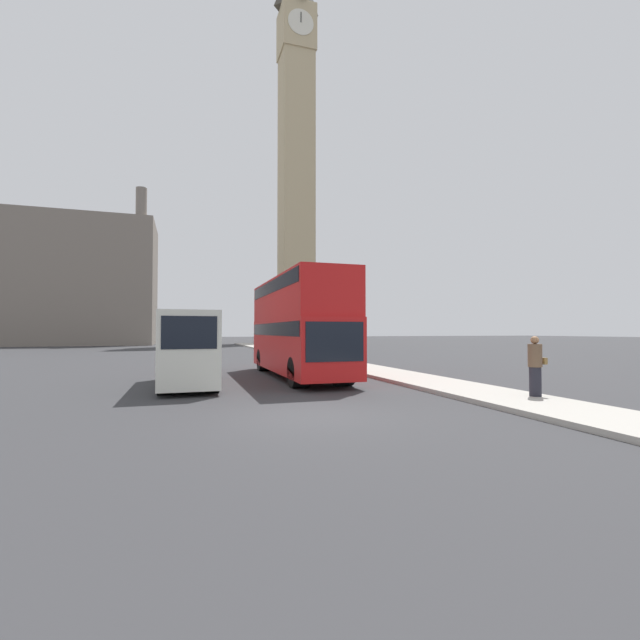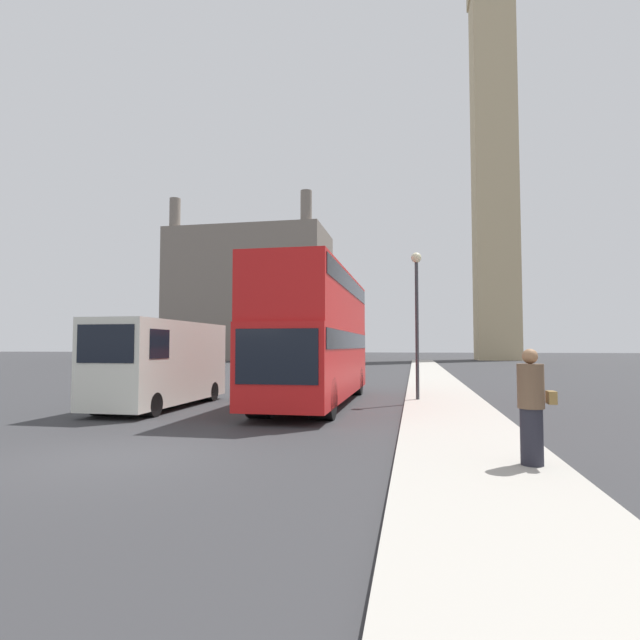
# 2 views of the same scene
# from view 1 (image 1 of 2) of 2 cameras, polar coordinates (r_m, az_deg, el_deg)

# --- Properties ---
(ground_plane) EXTENTS (300.00, 300.00, 0.00)m
(ground_plane) POSITION_cam_1_polar(r_m,az_deg,el_deg) (10.95, -1.65, -12.57)
(ground_plane) COLOR #333335
(sidewalk_strip) EXTENTS (2.68, 120.00, 0.15)m
(sidewalk_strip) POSITION_cam_1_polar(r_m,az_deg,el_deg) (14.06, 24.41, -9.66)
(sidewalk_strip) COLOR #ADA89E
(sidewalk_strip) RESTS_ON ground_plane
(clock_tower) EXTENTS (6.36, 6.53, 75.39)m
(clock_tower) POSITION_cam_1_polar(r_m,az_deg,el_deg) (87.69, -3.19, 23.12)
(clock_tower) COLOR tan
(clock_tower) RESTS_ON ground_plane
(building_block_distant) EXTENTS (22.72, 12.94, 23.22)m
(building_block_distant) POSITION_cam_1_polar(r_m,az_deg,el_deg) (75.06, -29.83, 4.41)
(building_block_distant) COLOR slate
(building_block_distant) RESTS_ON ground_plane
(red_double_decker_bus) EXTENTS (2.44, 10.14, 4.47)m
(red_double_decker_bus) POSITION_cam_1_polar(r_m,az_deg,el_deg) (19.56, -3.01, -0.38)
(red_double_decker_bus) COLOR red
(red_double_decker_bus) RESTS_ON ground_plane
(white_van) EXTENTS (2.01, 6.12, 2.79)m
(white_van) POSITION_cam_1_polar(r_m,az_deg,el_deg) (16.98, -17.15, -3.50)
(white_van) COLOR silver
(white_van) RESTS_ON ground_plane
(pedestrian) EXTENTS (0.56, 0.40, 1.80)m
(pedestrian) POSITION_cam_1_polar(r_m,az_deg,el_deg) (14.47, 26.77, -5.51)
(pedestrian) COLOR #23232D
(pedestrian) RESTS_ON sidewalk_strip
(street_lamp) EXTENTS (0.36, 0.36, 5.14)m
(street_lamp) POSITION_cam_1_polar(r_m,az_deg,el_deg) (21.49, 5.35, 2.45)
(street_lamp) COLOR #38383D
(street_lamp) RESTS_ON sidewalk_strip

